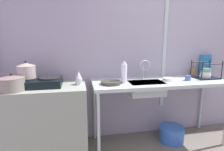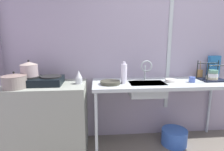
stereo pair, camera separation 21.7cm
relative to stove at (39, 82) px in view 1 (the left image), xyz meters
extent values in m
cube|color=#9E95A9|center=(1.84, 0.34, 0.46)|extent=(5.55, 0.10, 2.73)
cube|color=#B0BCBD|center=(1.66, 0.28, 0.59)|extent=(0.05, 0.01, 2.19)
cube|color=gray|center=(0.04, 0.00, -0.48)|extent=(0.96, 0.58, 0.86)
cube|color=#B0BCBD|center=(1.48, 0.00, -0.07)|extent=(1.75, 0.58, 0.04)
cylinder|color=#B4C3C5|center=(0.65, -0.25, -0.50)|extent=(0.04, 0.04, 0.82)
cylinder|color=#B6BCB8|center=(0.65, 0.25, -0.50)|extent=(0.04, 0.04, 0.82)
cylinder|color=#ABB8C4|center=(2.32, 0.25, -0.50)|extent=(0.04, 0.04, 0.82)
cube|color=black|center=(0.00, 0.00, -0.01)|extent=(0.50, 0.34, 0.08)
cylinder|color=black|center=(-0.12, 0.00, 0.04)|extent=(0.24, 0.24, 0.02)
cylinder|color=black|center=(0.12, 0.00, 0.04)|extent=(0.24, 0.24, 0.02)
cylinder|color=#A69494|center=(-0.12, 0.00, 0.12)|extent=(0.19, 0.19, 0.14)
cone|color=#A7978B|center=(-0.12, 0.00, 0.21)|extent=(0.20, 0.20, 0.03)
sphere|color=black|center=(-0.12, 0.00, 0.24)|extent=(0.02, 0.02, 0.02)
cylinder|color=gray|center=(-0.23, -0.15, 0.02)|extent=(0.25, 0.25, 0.14)
cone|color=gray|center=(-0.23, -0.15, 0.10)|extent=(0.26, 0.26, 0.02)
sphere|color=black|center=(-0.23, -0.15, 0.13)|extent=(0.02, 0.02, 0.02)
cylinder|color=silver|center=(0.45, 0.00, -0.01)|extent=(0.08, 0.08, 0.07)
cone|color=silver|center=(0.45, 0.00, 0.07)|extent=(0.08, 0.08, 0.09)
cube|color=#B0BCBD|center=(1.28, -0.03, -0.13)|extent=(0.44, 0.28, 0.16)
cylinder|color=#B0BCBD|center=(1.29, 0.14, 0.05)|extent=(0.02, 0.02, 0.19)
torus|color=#B0BCBD|center=(1.29, 0.07, 0.14)|extent=(0.15, 0.02, 0.15)
cylinder|color=#39392D|center=(0.82, -0.06, -0.03)|extent=(0.24, 0.24, 0.04)
cylinder|color=black|center=(2.03, -0.07, 0.07)|extent=(0.01, 0.01, 0.25)
cylinder|color=black|center=(2.32, -0.07, 0.07)|extent=(0.01, 0.01, 0.25)
cylinder|color=black|center=(2.03, 0.16, 0.07)|extent=(0.01, 0.01, 0.25)
cylinder|color=black|center=(2.32, 0.16, 0.07)|extent=(0.01, 0.01, 0.25)
cylinder|color=black|center=(2.18, -0.07, 0.16)|extent=(0.30, 0.01, 0.01)
cylinder|color=black|center=(2.18, 0.16, 0.16)|extent=(0.30, 0.01, 0.01)
cube|color=black|center=(2.18, 0.04, -0.04)|extent=(0.32, 0.25, 0.01)
cylinder|color=beige|center=(2.17, 0.04, -0.02)|extent=(0.15, 0.15, 0.03)
cylinder|color=white|center=(2.17, 0.04, 0.00)|extent=(0.14, 0.14, 0.03)
cylinder|color=silver|center=(2.17, 0.04, 0.03)|extent=(0.13, 0.13, 0.03)
cylinder|color=gray|center=(2.18, 0.05, 0.05)|extent=(0.12, 0.12, 0.03)
cylinder|color=#609679|center=(2.18, 0.04, 0.07)|extent=(0.12, 0.12, 0.03)
cylinder|color=#455EB1|center=(1.85, -0.05, -0.01)|extent=(0.07, 0.07, 0.07)
cylinder|color=white|center=(1.59, -0.01, -0.03)|extent=(0.14, 0.14, 0.04)
cylinder|color=white|center=(0.99, -0.04, 0.07)|extent=(0.07, 0.07, 0.24)
cylinder|color=white|center=(0.99, -0.04, 0.20)|extent=(0.03, 0.03, 0.03)
cube|color=#2971B0|center=(2.31, 0.24, 0.10)|extent=(0.17, 0.08, 0.30)
cylinder|color=#9E7241|center=(2.11, 0.23, 0.01)|extent=(0.08, 0.08, 0.11)
cylinder|color=olive|center=(2.11, 0.23, 0.08)|extent=(0.04, 0.04, 0.20)
cylinder|color=#335FBA|center=(1.68, -0.02, -0.81)|extent=(0.33, 0.33, 0.21)
camera|label=1|loc=(0.45, -2.09, 0.47)|focal=28.56mm
camera|label=2|loc=(0.66, -2.12, 0.47)|focal=28.56mm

